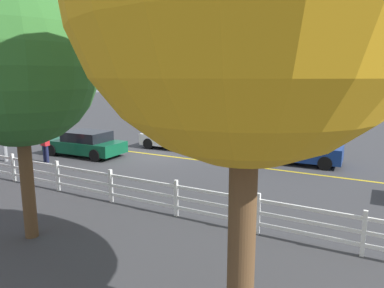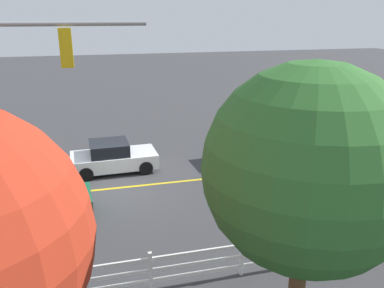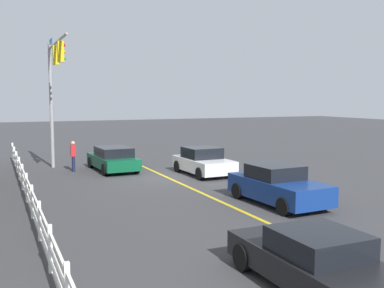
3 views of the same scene
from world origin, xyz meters
name	(u,v)px [view 3 (image 3 of 3)]	position (x,y,z in m)	size (l,w,h in m)	color
ground_plane	(166,177)	(0.00, 0.00, 0.00)	(120.00, 120.00, 0.00)	#38383A
lane_center_stripe	(199,192)	(-4.00, 0.00, 0.00)	(28.00, 0.16, 0.01)	gold
signal_assembly	(54,79)	(3.99, 4.92, 5.10)	(6.65, 0.38, 7.30)	gray
car_0	(278,186)	(-7.22, -1.83, 0.71)	(4.41, 2.17, 1.49)	navy
car_1	(113,159)	(3.17, 1.99, 0.66)	(4.48, 2.14, 1.34)	#0C4C2D
car_2	(313,260)	(-13.96, 1.95, 0.62)	(4.18, 1.91, 1.30)	black
car_3	(203,162)	(-0.05, -2.07, 0.68)	(4.01, 2.13, 1.44)	silver
pedestrian	(73,155)	(3.79, 4.07, 0.93)	(0.42, 0.29, 1.69)	#191E3F
white_rail_fence	(27,187)	(-3.00, 6.95, 0.60)	(26.10, 0.10, 1.15)	white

